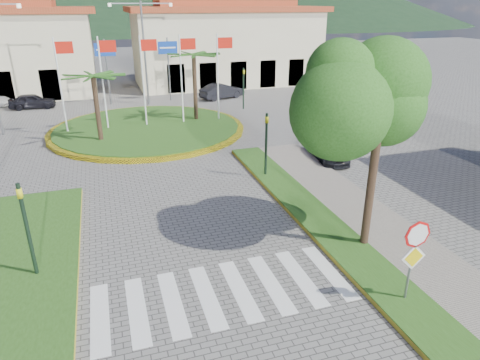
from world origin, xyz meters
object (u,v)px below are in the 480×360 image
object	(u,v)px
car_dark_a	(32,101)
car_dark_b	(222,91)
roundabout_island	(148,128)
deciduous_tree	(382,100)
stop_sign	(414,249)
car_side_right	(327,150)

from	to	relation	value
car_dark_a	car_dark_b	xyz separation A→B (m)	(15.44, -1.02, 0.06)
car_dark_b	car_dark_a	bearing A→B (deg)	67.75
roundabout_island	car_dark_b	bearing A→B (deg)	48.27
car_dark_a	car_dark_b	world-z (taller)	car_dark_b
roundabout_island	deciduous_tree	world-z (taller)	deciduous_tree
stop_sign	car_dark_a	xyz separation A→B (m)	(-12.90, 29.39, -1.20)
roundabout_island	deciduous_tree	size ratio (longest dim) A/B	1.87
deciduous_tree	car_dark_a	xyz separation A→B (m)	(-13.50, 26.36, -4.58)
car_dark_a	car_side_right	xyz separation A→B (m)	(16.64, -17.92, -0.06)
roundabout_island	car_dark_a	size ratio (longest dim) A/B	3.66
stop_sign	deciduous_tree	distance (m)	4.59
roundabout_island	stop_sign	size ratio (longest dim) A/B	4.79
stop_sign	deciduous_tree	size ratio (longest dim) A/B	0.39
car_dark_a	car_dark_b	distance (m)	15.47
deciduous_tree	car_dark_a	world-z (taller)	deciduous_tree
stop_sign	deciduous_tree	xyz separation A→B (m)	(0.60, 3.04, 3.38)
deciduous_tree	roundabout_island	bearing A→B (deg)	107.91
car_dark_a	stop_sign	bearing A→B (deg)	-155.22
deciduous_tree	car_dark_b	world-z (taller)	deciduous_tree
car_side_right	roundabout_island	bearing A→B (deg)	143.68
stop_sign	car_side_right	world-z (taller)	stop_sign
roundabout_island	car_side_right	bearing A→B (deg)	-44.75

